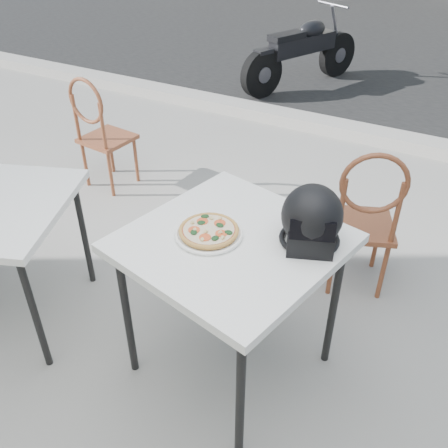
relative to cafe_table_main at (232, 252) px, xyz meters
The scene contains 10 objects.
ground 0.77m from the cafe_table_main, 131.73° to the left, with size 80.00×80.00×0.00m, color gray.
street_asphalt 7.14m from the cafe_table_main, 90.74° to the left, with size 30.00×8.00×0.00m, color black.
curb 3.18m from the cafe_table_main, 91.69° to the left, with size 30.00×0.25×0.12m, color #9B9791.
cafe_table_main is the anchor object (origin of this frame).
plate 0.14m from the cafe_table_main, 165.51° to the right, with size 0.41×0.41×0.02m.
pizza 0.15m from the cafe_table_main, 165.59° to the right, with size 0.33×0.33×0.03m.
helmet 0.39m from the cafe_table_main, 24.25° to the left, with size 0.35×0.35×0.27m.
cafe_chair_main 1.02m from the cafe_table_main, 66.64° to the left, with size 0.49×0.49×1.00m.
cafe_chair_side 2.14m from the cafe_table_main, 146.96° to the left, with size 0.41×0.41×0.96m.
motorcycle 4.45m from the cafe_table_main, 106.46° to the left, with size 0.86×1.71×0.91m.
Camera 1 is at (0.90, -1.68, 2.17)m, focal length 40.00 mm.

